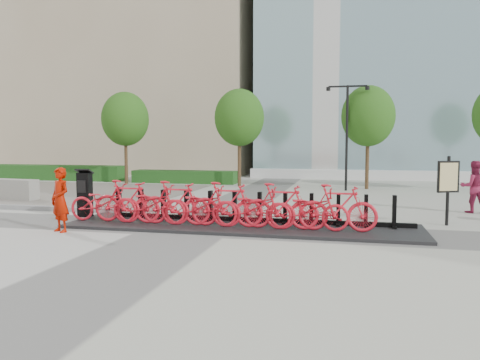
% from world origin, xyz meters
% --- Properties ---
extents(ground, '(120.00, 120.00, 0.00)m').
position_xyz_m(ground, '(0.00, 0.00, 0.00)').
color(ground, '#A3A694').
extents(gravel_patch, '(14.00, 14.00, 0.00)m').
position_xyz_m(gravel_patch, '(-10.00, 7.00, 0.01)').
color(gravel_patch, '#635F56').
rests_on(gravel_patch, ground).
extents(hedge_a, '(10.00, 1.40, 0.90)m').
position_xyz_m(hedge_a, '(-14.00, 13.50, 0.45)').
color(hedge_a, '#1A3B12').
rests_on(hedge_a, ground).
extents(hedge_b, '(6.00, 1.20, 0.70)m').
position_xyz_m(hedge_b, '(-5.00, 13.20, 0.35)').
color(hedge_b, '#1A3B12').
rests_on(hedge_b, ground).
extents(tree_0, '(2.60, 2.60, 5.10)m').
position_xyz_m(tree_0, '(-8.00, 12.00, 3.59)').
color(tree_0, brown).
rests_on(tree_0, ground).
extents(tree_1, '(2.60, 2.60, 5.10)m').
position_xyz_m(tree_1, '(-1.50, 12.00, 3.59)').
color(tree_1, brown).
rests_on(tree_1, ground).
extents(tree_2, '(2.60, 2.60, 5.10)m').
position_xyz_m(tree_2, '(5.00, 12.00, 3.59)').
color(tree_2, brown).
rests_on(tree_2, ground).
extents(streetlamp, '(2.00, 0.20, 5.00)m').
position_xyz_m(streetlamp, '(4.00, 11.00, 3.13)').
color(streetlamp, black).
rests_on(streetlamp, ground).
extents(dock_pad, '(9.60, 2.40, 0.08)m').
position_xyz_m(dock_pad, '(1.30, 0.30, 0.04)').
color(dock_pad, black).
rests_on(dock_pad, ground).
extents(dock_rail_posts, '(8.02, 0.50, 0.85)m').
position_xyz_m(dock_rail_posts, '(1.36, 0.77, 0.51)').
color(dock_rail_posts, black).
rests_on(dock_rail_posts, dock_pad).
extents(bike_0, '(2.03, 0.71, 1.07)m').
position_xyz_m(bike_0, '(-2.60, -0.05, 0.61)').
color(bike_0, red).
rests_on(bike_0, dock_pad).
extents(bike_1, '(1.97, 0.56, 1.19)m').
position_xyz_m(bike_1, '(-1.88, -0.05, 0.67)').
color(bike_1, red).
rests_on(bike_1, dock_pad).
extents(bike_2, '(2.03, 0.71, 1.07)m').
position_xyz_m(bike_2, '(-1.16, -0.05, 0.61)').
color(bike_2, red).
rests_on(bike_2, dock_pad).
extents(bike_3, '(1.97, 0.56, 1.19)m').
position_xyz_m(bike_3, '(-0.44, -0.05, 0.67)').
color(bike_3, red).
rests_on(bike_3, dock_pad).
extents(bike_4, '(2.03, 0.71, 1.07)m').
position_xyz_m(bike_4, '(0.28, -0.05, 0.61)').
color(bike_4, red).
rests_on(bike_4, dock_pad).
extents(bike_5, '(1.97, 0.56, 1.19)m').
position_xyz_m(bike_5, '(1.00, -0.05, 0.67)').
color(bike_5, red).
rests_on(bike_5, dock_pad).
extents(bike_6, '(2.03, 0.71, 1.07)m').
position_xyz_m(bike_6, '(1.72, -0.05, 0.61)').
color(bike_6, red).
rests_on(bike_6, dock_pad).
extents(bike_7, '(1.97, 0.56, 1.19)m').
position_xyz_m(bike_7, '(2.44, -0.05, 0.67)').
color(bike_7, red).
rests_on(bike_7, dock_pad).
extents(bike_8, '(2.03, 0.71, 1.07)m').
position_xyz_m(bike_8, '(3.16, -0.05, 0.61)').
color(bike_8, red).
rests_on(bike_8, dock_pad).
extents(bike_9, '(1.97, 0.56, 1.19)m').
position_xyz_m(bike_9, '(3.88, -0.05, 0.67)').
color(bike_9, red).
rests_on(bike_9, dock_pad).
extents(kiosk, '(0.48, 0.42, 1.45)m').
position_xyz_m(kiosk, '(-3.59, 0.61, 0.77)').
color(kiosk, black).
rests_on(kiosk, dock_pad).
extents(worker_red, '(0.72, 0.61, 1.67)m').
position_xyz_m(worker_red, '(-3.10, -1.34, 0.83)').
color(worker_red, '#A81300').
rests_on(worker_red, ground).
extents(pedestrian, '(0.88, 0.71, 1.71)m').
position_xyz_m(pedestrian, '(8.12, 4.66, 0.86)').
color(pedestrian, maroon).
rests_on(pedestrian, ground).
extents(jersey_barrier, '(2.16, 0.79, 0.82)m').
position_xyz_m(jersey_barrier, '(-9.10, 4.32, 0.41)').
color(jersey_barrier, gray).
rests_on(jersey_barrier, ground).
extents(map_sign, '(0.61, 0.35, 1.94)m').
position_xyz_m(map_sign, '(6.82, 1.94, 1.28)').
color(map_sign, black).
rests_on(map_sign, ground).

